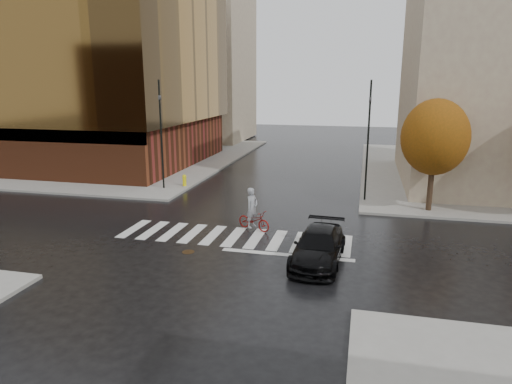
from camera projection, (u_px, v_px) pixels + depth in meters
ground at (231, 240)px, 22.35m from camera, size 120.00×120.00×0.00m
sidewalk_nw at (94, 156)px, 46.93m from camera, size 30.00×30.00×0.15m
crosswalk at (234, 237)px, 22.82m from camera, size 12.00×3.00×0.01m
office_glass at (58, 73)px, 42.36m from camera, size 27.00×19.00×16.00m
building_nw_far at (193, 60)px, 58.51m from camera, size 14.00×12.00×20.00m
tree_ne_a at (435, 137)px, 26.01m from camera, size 3.80×3.80×6.50m
sedan at (319, 247)px, 19.46m from camera, size 2.24×4.99×1.42m
cyclist at (253, 216)px, 23.74m from camera, size 2.08×1.44×2.24m
traffic_light_nw at (161, 127)px, 31.53m from camera, size 0.23×0.21×7.53m
traffic_light_ne at (368, 133)px, 28.36m from camera, size 0.16×0.19×7.52m
fire_hydrant at (184, 180)px, 33.12m from camera, size 0.30×0.30×0.84m
manhole at (188, 252)px, 20.78m from camera, size 0.66×0.66×0.01m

